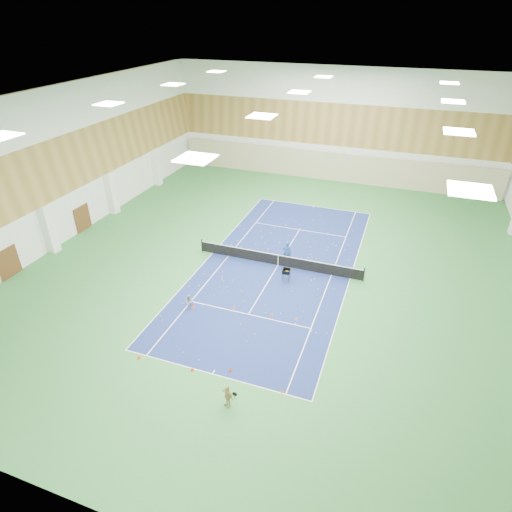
# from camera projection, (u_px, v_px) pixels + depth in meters

# --- Properties ---
(ground) EXTENTS (40.00, 40.00, 0.00)m
(ground) POSITION_uv_depth(u_px,v_px,m) (278.00, 265.00, 32.64)
(ground) COLOR #317337
(ground) RESTS_ON ground
(room_shell) EXTENTS (36.00, 40.00, 12.00)m
(room_shell) POSITION_uv_depth(u_px,v_px,m) (280.00, 192.00, 29.61)
(room_shell) COLOR white
(room_shell) RESTS_ON ground
(wood_cladding) EXTENTS (36.00, 40.00, 8.00)m
(wood_cladding) POSITION_uv_depth(u_px,v_px,m) (281.00, 164.00, 28.60)
(wood_cladding) COLOR #A17A3B
(wood_cladding) RESTS_ON room_shell
(ceiling_light_grid) EXTENTS (21.40, 25.40, 0.06)m
(ceiling_light_grid) POSITION_uv_depth(u_px,v_px,m) (283.00, 103.00, 26.62)
(ceiling_light_grid) COLOR white
(ceiling_light_grid) RESTS_ON room_shell
(court_surface) EXTENTS (10.97, 23.77, 0.01)m
(court_surface) POSITION_uv_depth(u_px,v_px,m) (278.00, 265.00, 32.64)
(court_surface) COLOR navy
(court_surface) RESTS_ON ground
(tennis_balls_scatter) EXTENTS (10.57, 22.77, 0.07)m
(tennis_balls_scatter) POSITION_uv_depth(u_px,v_px,m) (278.00, 265.00, 32.62)
(tennis_balls_scatter) COLOR yellow
(tennis_balls_scatter) RESTS_ON ground
(tennis_net) EXTENTS (12.80, 0.10, 1.10)m
(tennis_net) POSITION_uv_depth(u_px,v_px,m) (278.00, 259.00, 32.37)
(tennis_net) COLOR black
(tennis_net) RESTS_ON ground
(back_curtain) EXTENTS (35.40, 0.16, 3.20)m
(back_curtain) POSITION_uv_depth(u_px,v_px,m) (331.00, 166.00, 47.87)
(back_curtain) COLOR #C6B793
(back_curtain) RESTS_ON ground
(door_left_a) EXTENTS (0.08, 1.80, 2.20)m
(door_left_a) POSITION_uv_depth(u_px,v_px,m) (9.00, 263.00, 30.84)
(door_left_a) COLOR #593319
(door_left_a) RESTS_ON ground
(door_left_b) EXTENTS (0.08, 1.80, 2.20)m
(door_left_b) POSITION_uv_depth(u_px,v_px,m) (83.00, 218.00, 37.34)
(door_left_b) COLOR #593319
(door_left_b) RESTS_ON ground
(coach) EXTENTS (0.71, 0.49, 1.86)m
(coach) POSITION_uv_depth(u_px,v_px,m) (287.00, 252.00, 32.51)
(coach) COLOR #204693
(coach) RESTS_ON ground
(child_court) EXTENTS (0.62, 0.55, 1.08)m
(child_court) POSITION_uv_depth(u_px,v_px,m) (190.00, 302.00, 27.69)
(child_court) COLOR #92929A
(child_court) RESTS_ON ground
(child_apron) EXTENTS (0.83, 0.60, 1.31)m
(child_apron) POSITION_uv_depth(u_px,v_px,m) (227.00, 396.00, 20.88)
(child_apron) COLOR tan
(child_apron) RESTS_ON ground
(ball_cart) EXTENTS (0.60, 0.60, 0.97)m
(ball_cart) POSITION_uv_depth(u_px,v_px,m) (286.00, 275.00, 30.59)
(ball_cart) COLOR black
(ball_cart) RESTS_ON ground
(cone_svc_a) EXTENTS (0.23, 0.23, 0.25)m
(cone_svc_a) POSITION_uv_depth(u_px,v_px,m) (193.00, 306.00, 28.01)
(cone_svc_a) COLOR #EC4E0C
(cone_svc_a) RESTS_ON ground
(cone_svc_b) EXTENTS (0.20, 0.20, 0.22)m
(cone_svc_b) POSITION_uv_depth(u_px,v_px,m) (233.00, 307.00, 27.95)
(cone_svc_b) COLOR orange
(cone_svc_b) RESTS_ON ground
(cone_svc_c) EXTENTS (0.20, 0.20, 0.22)m
(cone_svc_c) POSITION_uv_depth(u_px,v_px,m) (272.00, 314.00, 27.32)
(cone_svc_c) COLOR orange
(cone_svc_c) RESTS_ON ground
(cone_svc_d) EXTENTS (0.18, 0.18, 0.20)m
(cone_svc_d) POSITION_uv_depth(u_px,v_px,m) (297.00, 318.00, 26.94)
(cone_svc_d) COLOR orange
(cone_svc_d) RESTS_ON ground
(cone_base_a) EXTENTS (0.21, 0.21, 0.24)m
(cone_base_a) POSITION_uv_depth(u_px,v_px,m) (139.00, 357.00, 23.97)
(cone_base_a) COLOR #FF4B0D
(cone_base_a) RESTS_ON ground
(cone_base_b) EXTENTS (0.21, 0.21, 0.23)m
(cone_base_b) POSITION_uv_depth(u_px,v_px,m) (192.00, 369.00, 23.17)
(cone_base_b) COLOR #E93C0C
(cone_base_b) RESTS_ON ground
(cone_base_c) EXTENTS (0.22, 0.22, 0.24)m
(cone_base_c) POSITION_uv_depth(u_px,v_px,m) (231.00, 370.00, 23.12)
(cone_base_c) COLOR red
(cone_base_c) RESTS_ON ground
(cone_base_d) EXTENTS (0.18, 0.18, 0.20)m
(cone_base_d) POSITION_uv_depth(u_px,v_px,m) (282.00, 391.00, 21.87)
(cone_base_d) COLOR #F35B0C
(cone_base_d) RESTS_ON ground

